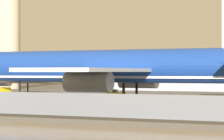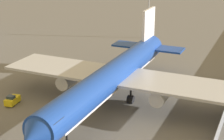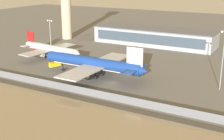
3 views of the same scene
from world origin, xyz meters
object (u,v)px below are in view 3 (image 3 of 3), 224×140
Objects in this scene: baggage_tug at (101,63)px; apron_light_mast_apron_west at (223,57)px; ops_van at (55,64)px; passenger_jet_silver at (50,49)px; apron_light_mast_apron_east at (51,37)px; cargo_jet_blue at (94,64)px.

apron_light_mast_apron_west is at bearing -7.42° from baggage_tug.
baggage_tug is 20.83m from ops_van.
passenger_jet_silver is 1.98× the size of apron_light_mast_apron_east.
cargo_jet_blue is 2.55× the size of apron_light_mast_apron_east.
apron_light_mast_apron_west is at bearing 11.13° from cargo_jet_blue.
apron_light_mast_apron_east reaches higher than ops_van.
ops_van is 0.29× the size of apron_light_mast_apron_east.
apron_light_mast_apron_west is (55.09, -7.18, 11.31)m from baggage_tug.
apron_light_mast_apron_east reaches higher than cargo_jet_blue.
baggage_tug is at bearing 4.85° from apron_light_mast_apron_east.
apron_light_mast_apron_east is (1.35, -0.91, 6.43)m from passenger_jet_silver.
ops_van reaches higher than baggage_tug.
passenger_jet_silver is 6.82× the size of ops_van.
ops_van is 0.26× the size of apron_light_mast_apron_west.
apron_light_mast_apron_west is 1.12× the size of apron_light_mast_apron_east.
baggage_tug is 29.07m from apron_light_mast_apron_east.
passenger_jet_silver is 1.77× the size of apron_light_mast_apron_west.
ops_van is (-22.81, 3.31, -4.21)m from cargo_jet_blue.
cargo_jet_blue is 23.43m from ops_van.
ops_van is at bearing 171.74° from cargo_jet_blue.
cargo_jet_blue is at bearing -8.26° from ops_van.
passenger_jet_silver reaches higher than baggage_tug.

